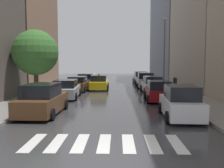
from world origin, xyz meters
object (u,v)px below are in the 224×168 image
at_px(parked_car_left_second, 66,89).
at_px(parked_car_left_fourth, 86,80).
at_px(pedestrian_foreground, 175,84).
at_px(parked_car_left_nearest, 43,100).
at_px(parked_car_right_third, 152,85).
at_px(parked_car_right_nearest, 181,103).
at_px(parked_car_right_fifth, 141,78).
at_px(street_tree_left, 35,53).
at_px(lamp_post_right, 164,49).
at_px(taxi_midroad, 99,83).
at_px(parked_car_left_third, 78,84).
at_px(parked_car_right_second, 159,91).
at_px(parked_car_right_fourth, 145,81).

bearing_deg(parked_car_left_second, parked_car_left_fourth, -3.00).
distance_m(parked_car_left_fourth, pedestrian_foreground, 13.43).
relative_size(parked_car_left_nearest, parked_car_right_third, 1.07).
height_order(parked_car_right_nearest, parked_car_right_fifth, parked_car_right_nearest).
bearing_deg(parked_car_left_second, parked_car_left_nearest, 177.53).
relative_size(street_tree_left, lamp_post_right, 0.72).
bearing_deg(parked_car_right_fifth, lamp_post_right, -171.12).
bearing_deg(parked_car_left_fourth, street_tree_left, 171.17).
height_order(parked_car_right_third, taxi_midroad, taxi_midroad).
xyz_separation_m(parked_car_left_nearest, parked_car_right_third, (7.81, 10.50, -0.06)).
xyz_separation_m(parked_car_left_third, parked_car_right_second, (7.45, -6.84, 0.02)).
relative_size(parked_car_left_third, parked_car_right_second, 1.18).
bearing_deg(parked_car_right_second, pedestrian_foreground, -26.45).
bearing_deg(parked_car_left_fourth, pedestrian_foreground, -132.24).
xyz_separation_m(parked_car_left_nearest, parked_car_right_second, (7.59, 5.17, -0.09)).
relative_size(parked_car_left_nearest, taxi_midroad, 1.06).
relative_size(parked_car_right_fourth, street_tree_left, 0.77).
height_order(parked_car_left_second, parked_car_right_fourth, parked_car_right_fourth).
height_order(parked_car_left_second, taxi_midroad, taxi_midroad).
relative_size(taxi_midroad, street_tree_left, 0.82).
distance_m(parked_car_left_third, parked_car_right_nearest, 14.95).
height_order(pedestrian_foreground, lamp_post_right, lamp_post_right).
height_order(parked_car_left_nearest, street_tree_left, street_tree_left).
bearing_deg(taxi_midroad, street_tree_left, 148.44).
distance_m(parked_car_left_fourth, parked_car_right_fourth, 8.14).
distance_m(parked_car_left_third, taxi_midroad, 2.46).
bearing_deg(parked_car_right_nearest, parked_car_left_nearest, 86.09).
relative_size(parked_car_left_fourth, lamp_post_right, 0.59).
xyz_separation_m(parked_car_left_third, street_tree_left, (-2.38, -6.36, 3.08)).
bearing_deg(street_tree_left, parked_car_right_fifth, 58.51).
distance_m(parked_car_left_nearest, street_tree_left, 6.77).
distance_m(parked_car_left_third, parked_car_right_fourth, 8.42).
bearing_deg(taxi_midroad, parked_car_left_fourth, 21.50).
bearing_deg(pedestrian_foreground, street_tree_left, 167.13).
bearing_deg(parked_car_right_nearest, lamp_post_right, -4.52).
bearing_deg(pedestrian_foreground, parked_car_right_fifth, 69.57).
distance_m(parked_car_left_nearest, parked_car_right_fifth, 23.27).
bearing_deg(parked_car_right_fifth, parked_car_left_third, 141.04).
xyz_separation_m(parked_car_left_fourth, lamp_post_right, (9.30, -5.73, 3.79)).
distance_m(parked_car_right_fifth, taxi_midroad, 10.31).
height_order(parked_car_left_fourth, parked_car_right_third, parked_car_right_third).
xyz_separation_m(parked_car_left_fourth, parked_car_right_nearest, (7.66, -19.45, 0.11)).
relative_size(parked_car_right_fifth, pedestrian_foreground, 2.56).
bearing_deg(parked_car_right_second, parked_car_left_second, 81.14).
distance_m(parked_car_right_second, parked_car_right_third, 5.33).
height_order(parked_car_right_nearest, street_tree_left, street_tree_left).
bearing_deg(parked_car_right_fifth, parked_car_right_nearest, 178.51).
bearing_deg(street_tree_left, parked_car_left_nearest, -68.41).
height_order(parked_car_right_fifth, taxi_midroad, taxi_midroad).
distance_m(parked_car_left_nearest, parked_car_right_second, 9.19).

